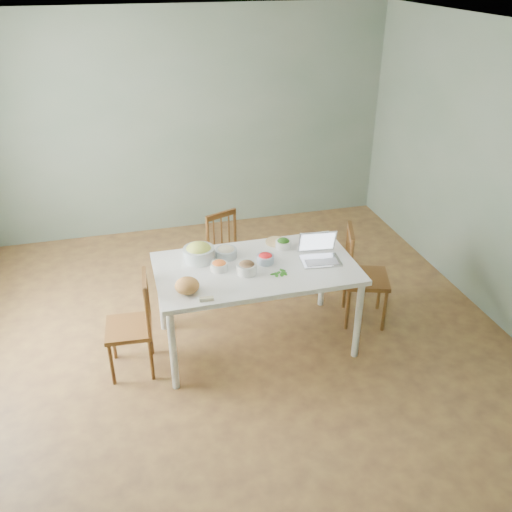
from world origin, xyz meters
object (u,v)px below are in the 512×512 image
object	(u,v)px
chair_right	(366,276)
bowl_squash	(199,252)
chair_far	(231,257)
laptop	(321,250)
bread_boule	(187,286)
chair_left	(129,326)
dining_table	(256,305)

from	to	relation	value
chair_right	bowl_squash	size ratio (longest dim) A/B	3.51
chair_far	laptop	size ratio (longest dim) A/B	2.61
bread_boule	bowl_squash	xyz separation A→B (m)	(0.18, 0.50, 0.02)
chair_right	bread_boule	size ratio (longest dim) A/B	4.94
chair_far	chair_left	size ratio (longest dim) A/B	0.97
chair_right	laptop	distance (m)	0.72
chair_left	bowl_squash	bearing A→B (deg)	119.87
dining_table	bread_boule	xyz separation A→B (m)	(-0.64, -0.26, 0.47)
dining_table	chair_left	distance (m)	1.13
chair_right	chair_left	bearing A→B (deg)	113.37
chair_far	laptop	world-z (taller)	laptop
chair_right	bread_boule	xyz separation A→B (m)	(-1.75, -0.35, 0.39)
bread_boule	chair_far	bearing A→B (deg)	62.21
bowl_squash	laptop	bearing A→B (deg)	-16.54
dining_table	chair_far	xyz separation A→B (m)	(-0.03, 0.88, 0.03)
chair_left	chair_right	bearing A→B (deg)	98.62
dining_table	laptop	world-z (taller)	laptop
bread_boule	laptop	xyz separation A→B (m)	(1.20, 0.20, 0.05)
dining_table	bowl_squash	distance (m)	0.70
dining_table	chair_far	bearing A→B (deg)	92.19
chair_right	laptop	world-z (taller)	laptop
chair_right	laptop	bearing A→B (deg)	124.94
bowl_squash	chair_far	bearing A→B (deg)	56.73
bowl_squash	laptop	xyz separation A→B (m)	(1.02, -0.30, 0.03)
dining_table	chair_left	bearing A→B (deg)	-175.43
dining_table	bowl_squash	xyz separation A→B (m)	(-0.46, 0.23, 0.48)
dining_table	bowl_squash	bearing A→B (deg)	152.78
chair_left	bread_boule	size ratio (longest dim) A/B	4.61
dining_table	chair_far	distance (m)	0.88
chair_far	bowl_squash	bearing A→B (deg)	-144.29
chair_right	bread_boule	world-z (taller)	chair_right
bread_boule	chair_right	bearing A→B (deg)	11.40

